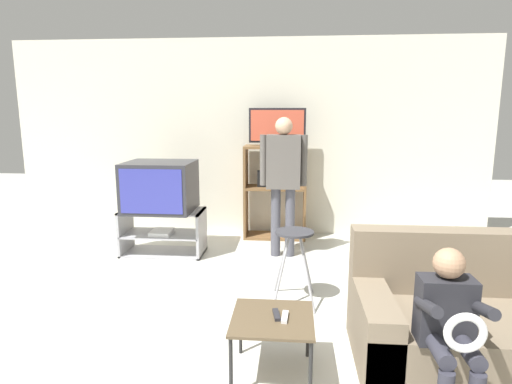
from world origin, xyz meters
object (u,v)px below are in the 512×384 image
object	(u,v)px
television_main	(160,186)
tv_stand	(163,232)
media_shelf	(275,191)
couch	(468,324)
snack_table	(273,323)
folding_stool	(294,245)
remote_control_black	(276,315)
person_standing_adult	(283,174)
remote_control_white	(285,317)
television_flat	(277,128)
person_seated_child	(450,321)

from	to	relation	value
television_main	tv_stand	bearing A→B (deg)	62.32
media_shelf	couch	xyz separation A→B (m)	(1.41, -2.78, -0.35)
snack_table	folding_stool	bearing A→B (deg)	82.98
media_shelf	remote_control_black	distance (m)	3.04
media_shelf	person_standing_adult	distance (m)	0.82
folding_stool	remote_control_white	bearing A→B (deg)	-92.99
tv_stand	remote_control_black	distance (m)	2.67
television_flat	remote_control_white	size ratio (longest dim) A/B	5.01
tv_stand	person_seated_child	world-z (taller)	person_seated_child
remote_control_black	remote_control_white	distance (m)	0.06
couch	person_seated_child	world-z (taller)	person_seated_child
tv_stand	television_flat	size ratio (longest dim) A/B	1.32
folding_stool	remote_control_black	world-z (taller)	folding_stool
couch	television_flat	bearing A→B (deg)	116.62
couch	television_main	bearing A→B (deg)	143.48
remote_control_black	television_main	bearing A→B (deg)	113.18
folding_stool	television_flat	bearing A→B (deg)	96.82
tv_stand	person_seated_child	size ratio (longest dim) A/B	1.02
television_main	person_seated_child	distance (m)	3.47
tv_stand	person_seated_child	xyz separation A→B (m)	(2.37, -2.53, 0.29)
folding_stool	person_standing_adult	distance (m)	1.31
media_shelf	television_flat	size ratio (longest dim) A/B	1.69
television_flat	person_standing_adult	size ratio (longest dim) A/B	0.45
media_shelf	couch	world-z (taller)	media_shelf
folding_stool	person_standing_adult	xyz separation A→B (m)	(-0.13, 1.23, 0.45)
media_shelf	person_seated_child	size ratio (longest dim) A/B	1.32
remote_control_black	remote_control_white	bearing A→B (deg)	-34.37
tv_stand	snack_table	distance (m)	2.67
media_shelf	television_flat	world-z (taller)	television_flat
media_shelf	remote_control_white	size ratio (longest dim) A/B	8.49
folding_stool	snack_table	size ratio (longest dim) A/B	1.27
couch	person_standing_adult	world-z (taller)	person_standing_adult
media_shelf	television_flat	bearing A→B (deg)	-45.22
person_seated_child	tv_stand	bearing A→B (deg)	133.18
person_standing_adult	remote_control_black	bearing A→B (deg)	-89.50
snack_table	person_standing_adult	xyz separation A→B (m)	(0.00, 2.31, 0.61)
television_main	television_flat	distance (m)	1.65
remote_control_black	couch	size ratio (longest dim) A/B	0.10
snack_table	television_flat	bearing A→B (deg)	91.84
tv_stand	snack_table	world-z (taller)	tv_stand
media_shelf	remote_control_white	distance (m)	3.07
television_flat	remote_control_black	distance (m)	3.18
television_main	person_standing_adult	bearing A→B (deg)	2.35
snack_table	remote_control_black	bearing A→B (deg)	34.61
remote_control_black	couch	distance (m)	1.29
television_main	snack_table	world-z (taller)	television_main
tv_stand	folding_stool	size ratio (longest dim) A/B	1.46
couch	media_shelf	bearing A→B (deg)	116.81
television_main	media_shelf	xyz separation A→B (m)	(1.29, 0.79, -0.18)
person_standing_adult	snack_table	bearing A→B (deg)	-90.09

